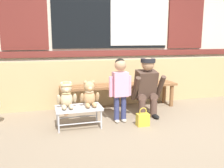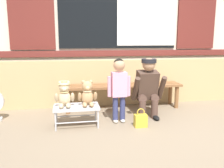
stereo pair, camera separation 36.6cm
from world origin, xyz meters
TOP-DOWN VIEW (x-y plane):
  - ground_plane at (0.00, 0.00)m, footprint 60.00×60.00m
  - brick_low_wall at (0.00, 1.43)m, footprint 7.23×0.25m
  - shop_facade at (0.00, 1.94)m, footprint 7.38×0.26m
  - wooden_bench_long at (-0.09, 1.06)m, footprint 2.10×0.40m
  - small_display_bench at (-0.94, 0.31)m, footprint 0.64×0.36m
  - teddy_bear_with_hat at (-1.10, 0.31)m, footprint 0.28×0.27m
  - teddy_bear_plain at (-0.78, 0.31)m, footprint 0.28×0.26m
  - child_standing at (-0.31, 0.36)m, footprint 0.35×0.18m
  - adult_crouching at (0.19, 0.53)m, footprint 0.50×0.49m
  - handbag_on_ground at (-0.04, 0.11)m, footprint 0.18×0.11m

SIDE VIEW (x-z plane):
  - ground_plane at x=0.00m, z-range 0.00..0.00m
  - handbag_on_ground at x=-0.04m, z-range -0.04..0.23m
  - small_display_bench at x=-0.94m, z-range 0.12..0.42m
  - wooden_bench_long at x=-0.09m, z-range 0.15..0.59m
  - brick_low_wall at x=0.00m, z-range 0.00..0.85m
  - teddy_bear_plain at x=-0.78m, z-range 0.28..0.65m
  - teddy_bear_with_hat at x=-1.10m, z-range 0.29..0.65m
  - adult_crouching at x=0.19m, z-range 0.01..0.96m
  - child_standing at x=-0.31m, z-range 0.11..1.07m
  - shop_facade at x=0.00m, z-range 0.01..3.35m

